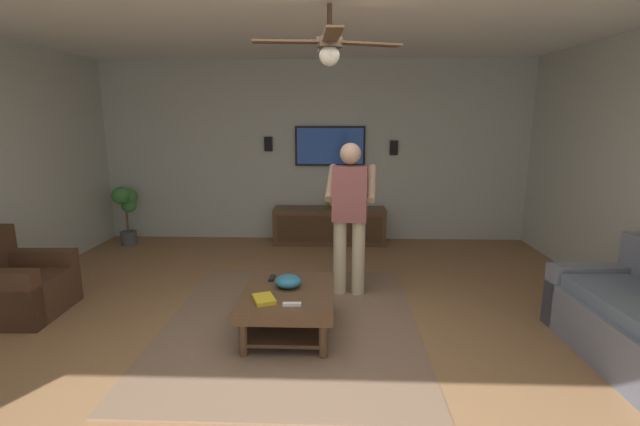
{
  "coord_description": "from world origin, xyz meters",
  "views": [
    {
      "loc": [
        -3.31,
        -0.34,
        1.86
      ],
      "look_at": [
        0.62,
        -0.19,
        1.04
      ],
      "focal_mm": 24.7,
      "sensor_mm": 36.0,
      "label": 1
    }
  ],
  "objects_px": {
    "coffee_table": "(288,302)",
    "wall_speaker_right": "(268,144)",
    "remote_white": "(292,304)",
    "bowl": "(288,281)",
    "vase_round": "(334,201)",
    "armchair": "(14,287)",
    "ceiling_fan": "(329,46)",
    "media_console": "(329,226)",
    "book": "(264,299)",
    "tv": "(330,146)",
    "wall_speaker_left": "(394,148)",
    "person_standing": "(350,210)",
    "potted_plant_tall": "(126,206)",
    "remote_black": "(272,278)"
  },
  "relations": [
    {
      "from": "media_console",
      "to": "ceiling_fan",
      "type": "height_order",
      "value": "ceiling_fan"
    },
    {
      "from": "coffee_table",
      "to": "wall_speaker_right",
      "type": "distance_m",
      "value": 3.49
    },
    {
      "from": "remote_white",
      "to": "book",
      "type": "relative_size",
      "value": 0.68
    },
    {
      "from": "tv",
      "to": "potted_plant_tall",
      "type": "xyz_separation_m",
      "value": [
        -0.4,
        3.08,
        -0.88
      ]
    },
    {
      "from": "book",
      "to": "wall_speaker_left",
      "type": "relative_size",
      "value": 1.0
    },
    {
      "from": "armchair",
      "to": "vase_round",
      "type": "bearing_deg",
      "value": 39.23
    },
    {
      "from": "tv",
      "to": "armchair",
      "type": "bearing_deg",
      "value": -46.05
    },
    {
      "from": "coffee_table",
      "to": "wall_speaker_right",
      "type": "bearing_deg",
      "value": 11.23
    },
    {
      "from": "tv",
      "to": "wall_speaker_left",
      "type": "relative_size",
      "value": 4.87
    },
    {
      "from": "book",
      "to": "ceiling_fan",
      "type": "height_order",
      "value": "ceiling_fan"
    },
    {
      "from": "vase_round",
      "to": "wall_speaker_left",
      "type": "height_order",
      "value": "wall_speaker_left"
    },
    {
      "from": "armchair",
      "to": "remote_white",
      "type": "xyz_separation_m",
      "value": [
        -0.6,
        -2.77,
        0.13
      ]
    },
    {
      "from": "remote_white",
      "to": "coffee_table",
      "type": "bearing_deg",
      "value": -81.02
    },
    {
      "from": "bowl",
      "to": "vase_round",
      "type": "bearing_deg",
      "value": -7.61
    },
    {
      "from": "wall_speaker_right",
      "to": "wall_speaker_left",
      "type": "bearing_deg",
      "value": -90.0
    },
    {
      "from": "media_console",
      "to": "bowl",
      "type": "distance_m",
      "value": 2.89
    },
    {
      "from": "media_console",
      "to": "wall_speaker_right",
      "type": "height_order",
      "value": "wall_speaker_right"
    },
    {
      "from": "coffee_table",
      "to": "media_console",
      "type": "bearing_deg",
      "value": -6.12
    },
    {
      "from": "remote_black",
      "to": "wall_speaker_right",
      "type": "xyz_separation_m",
      "value": [
        2.93,
        0.45,
        1.09
      ]
    },
    {
      "from": "tv",
      "to": "person_standing",
      "type": "xyz_separation_m",
      "value": [
        -2.25,
        -0.24,
        -0.54
      ]
    },
    {
      "from": "vase_round",
      "to": "armchair",
      "type": "bearing_deg",
      "value": 131.44
    },
    {
      "from": "book",
      "to": "wall_speaker_left",
      "type": "height_order",
      "value": "wall_speaker_left"
    },
    {
      "from": "coffee_table",
      "to": "wall_speaker_right",
      "type": "height_order",
      "value": "wall_speaker_right"
    },
    {
      "from": "armchair",
      "to": "remote_white",
      "type": "relative_size",
      "value": 5.6
    },
    {
      "from": "remote_black",
      "to": "wall_speaker_left",
      "type": "xyz_separation_m",
      "value": [
        2.93,
        -1.48,
        1.04
      ]
    },
    {
      "from": "wall_speaker_right",
      "to": "bowl",
      "type": "bearing_deg",
      "value": -168.6
    },
    {
      "from": "media_console",
      "to": "person_standing",
      "type": "height_order",
      "value": "person_standing"
    },
    {
      "from": "media_console",
      "to": "book",
      "type": "distance_m",
      "value": 3.23
    },
    {
      "from": "book",
      "to": "wall_speaker_left",
      "type": "xyz_separation_m",
      "value": [
        3.45,
        -1.47,
        1.04
      ]
    },
    {
      "from": "remote_white",
      "to": "bowl",
      "type": "bearing_deg",
      "value": -82.44
    },
    {
      "from": "armchair",
      "to": "media_console",
      "type": "distance_m",
      "value": 4.03
    },
    {
      "from": "person_standing",
      "to": "vase_round",
      "type": "distance_m",
      "value": 2.08
    },
    {
      "from": "remote_white",
      "to": "remote_black",
      "type": "bearing_deg",
      "value": -69.79
    },
    {
      "from": "remote_black",
      "to": "vase_round",
      "type": "bearing_deg",
      "value": -11.04
    },
    {
      "from": "book",
      "to": "armchair",
      "type": "bearing_deg",
      "value": -123.93
    },
    {
      "from": "wall_speaker_left",
      "to": "remote_black",
      "type": "bearing_deg",
      "value": 153.27
    },
    {
      "from": "wall_speaker_right",
      "to": "coffee_table",
      "type": "bearing_deg",
      "value": -168.77
    },
    {
      "from": "armchair",
      "to": "tv",
      "type": "distance_m",
      "value": 4.37
    },
    {
      "from": "armchair",
      "to": "ceiling_fan",
      "type": "bearing_deg",
      "value": -7.37
    },
    {
      "from": "bowl",
      "to": "vase_round",
      "type": "xyz_separation_m",
      "value": [
        2.92,
        -0.39,
        0.21
      ]
    },
    {
      "from": "media_console",
      "to": "remote_white",
      "type": "bearing_deg",
      "value": -4.42
    },
    {
      "from": "potted_plant_tall",
      "to": "armchair",
      "type": "bearing_deg",
      "value": -178.78
    },
    {
      "from": "potted_plant_tall",
      "to": "wall_speaker_left",
      "type": "height_order",
      "value": "wall_speaker_left"
    },
    {
      "from": "person_standing",
      "to": "wall_speaker_left",
      "type": "xyz_separation_m",
      "value": [
        2.26,
        -0.73,
        0.52
      ]
    },
    {
      "from": "ceiling_fan",
      "to": "media_console",
      "type": "bearing_deg",
      "value": 0.66
    },
    {
      "from": "coffee_table",
      "to": "ceiling_fan",
      "type": "bearing_deg",
      "value": -88.66
    },
    {
      "from": "bowl",
      "to": "remote_black",
      "type": "relative_size",
      "value": 1.59
    },
    {
      "from": "media_console",
      "to": "potted_plant_tall",
      "type": "relative_size",
      "value": 1.88
    },
    {
      "from": "bowl",
      "to": "remote_black",
      "type": "distance_m",
      "value": 0.26
    },
    {
      "from": "coffee_table",
      "to": "vase_round",
      "type": "distance_m",
      "value": 3.06
    }
  ]
}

